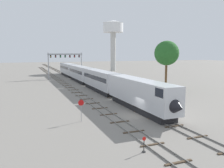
% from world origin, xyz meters
% --- Properties ---
extents(ground_plane, '(400.00, 400.00, 0.00)m').
position_xyz_m(ground_plane, '(0.00, 0.00, 0.00)').
color(ground_plane, gray).
extents(track_main, '(2.60, 200.00, 0.16)m').
position_xyz_m(track_main, '(2.00, 60.00, 0.07)').
color(track_main, slate).
rests_on(track_main, ground).
extents(track_near, '(2.60, 160.00, 0.16)m').
position_xyz_m(track_near, '(-3.50, 40.00, 0.07)').
color(track_near, slate).
rests_on(track_near, ground).
extents(passenger_train, '(3.04, 76.93, 4.80)m').
position_xyz_m(passenger_train, '(2.00, 31.95, 2.60)').
color(passenger_train, silver).
rests_on(passenger_train, ground).
extents(signal_gantry, '(12.10, 0.49, 8.97)m').
position_xyz_m(signal_gantry, '(-0.25, 53.04, 6.61)').
color(signal_gantry, '#999BA0').
rests_on(signal_gantry, ground).
extents(water_tower, '(9.80, 9.80, 24.39)m').
position_xyz_m(water_tower, '(27.75, 77.90, 19.21)').
color(water_tower, beige).
rests_on(water_tower, ground).
extents(switch_stand, '(0.36, 0.24, 1.46)m').
position_xyz_m(switch_stand, '(-5.10, -11.15, 0.52)').
color(switch_stand, black).
rests_on(switch_stand, ground).
extents(stop_sign, '(0.76, 0.08, 2.88)m').
position_xyz_m(stop_sign, '(-8.00, 0.14, 1.87)').
color(stop_sign, gray).
rests_on(stop_sign, ground).
extents(trackside_tree_left, '(6.02, 6.02, 11.81)m').
position_xyz_m(trackside_tree_left, '(18.54, 19.86, 8.75)').
color(trackside_tree_left, brown).
rests_on(trackside_tree_left, ground).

